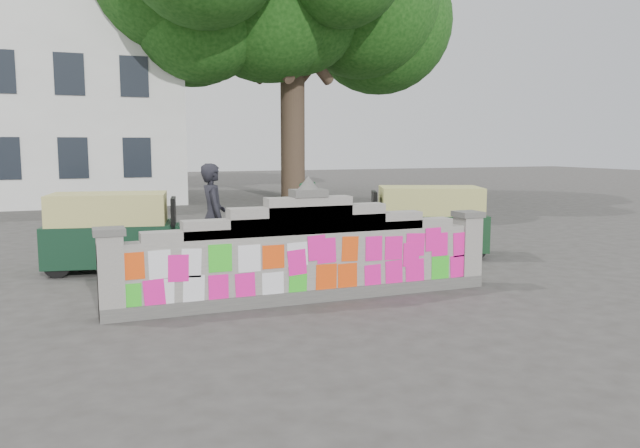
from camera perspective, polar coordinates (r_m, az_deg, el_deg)
The scene contains 7 objects.
ground at distance 10.16m, azimuth -1.04°, elevation -6.99°, with size 100.00×100.00×0.00m, color #383533.
parapet_wall at distance 9.99m, azimuth -1.04°, elevation -2.83°, with size 6.48×0.44×2.01m.
cyclist_bike at distance 11.61m, azimuth -9.68°, elevation -2.44°, with size 0.75×2.15×1.13m, color black.
cyclist_rider at distance 11.55m, azimuth -9.73°, elevation -0.51°, with size 0.70×0.46×1.92m, color black.
pedestrian at distance 13.33m, azimuth -1.01°, elevation 0.22°, with size 0.84×0.66×1.74m, color #227D3F.
rickshaw_left at distance 13.07m, azimuth -18.36°, elevation -0.58°, with size 2.88×1.73×1.55m.
rickshaw_right at distance 14.30m, azimuth 9.70°, elevation 0.36°, with size 2.90×2.12×1.56m.
Camera 1 is at (-3.46, -9.22, 2.49)m, focal length 35.00 mm.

